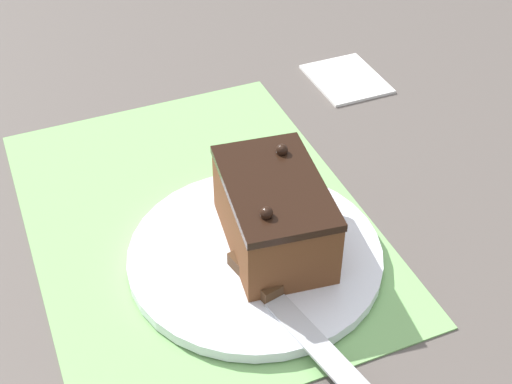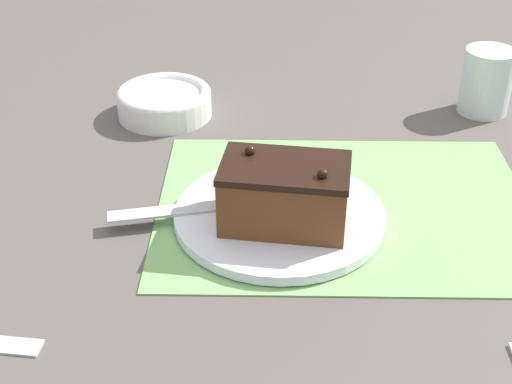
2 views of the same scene
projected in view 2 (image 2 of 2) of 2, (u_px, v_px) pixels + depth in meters
name	position (u px, v px, depth m)	size (l,w,h in m)	color
ground_plane	(345.00, 207.00, 0.88)	(3.00, 3.00, 0.00)	#544C47
placemat_woven	(345.00, 206.00, 0.88)	(0.46, 0.34, 0.00)	#7AB266
cake_plate	(279.00, 215.00, 0.85)	(0.25, 0.25, 0.01)	white
chocolate_cake	(285.00, 194.00, 0.81)	(0.15, 0.11, 0.09)	brown
serving_knife	(222.00, 203.00, 0.85)	(0.20, 0.06, 0.01)	#472D19
drinking_glass	(487.00, 81.00, 1.08)	(0.08, 0.08, 0.10)	silver
small_bowl	(164.00, 101.00, 1.09)	(0.14, 0.14, 0.04)	white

